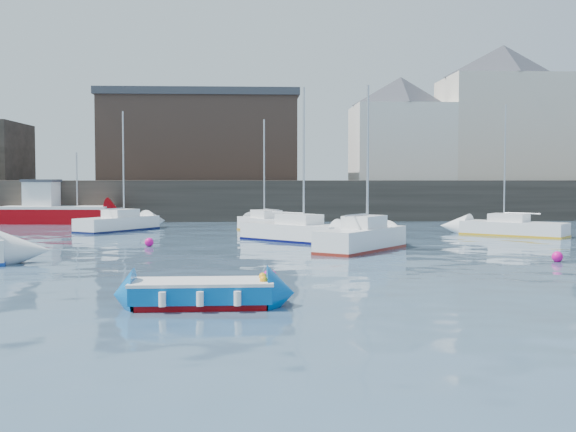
{
  "coord_description": "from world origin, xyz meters",
  "views": [
    {
      "loc": [
        -1.52,
        -19.63,
        3.16
      ],
      "look_at": [
        0.0,
        12.0,
        1.5
      ],
      "focal_mm": 45.0,
      "sensor_mm": 36.0,
      "label": 1
    }
  ],
  "objects_px": {
    "buoy_near": "(270,283)",
    "sailboat_c": "(362,238)",
    "fishing_boat": "(54,210)",
    "buoy_far": "(149,246)",
    "buoy_mid": "(557,262)",
    "sailboat_h": "(118,223)",
    "sailboat_b": "(295,231)",
    "sailboat_d": "(513,228)",
    "sailboat_f": "(268,224)",
    "blue_dinghy": "(202,292)"
  },
  "relations": [
    {
      "from": "buoy_near",
      "to": "buoy_mid",
      "type": "xyz_separation_m",
      "value": [
        11.01,
        5.02,
        0.0
      ]
    },
    {
      "from": "fishing_boat",
      "to": "sailboat_h",
      "type": "distance_m",
      "value": 9.45
    },
    {
      "from": "buoy_mid",
      "to": "blue_dinghy",
      "type": "bearing_deg",
      "value": -144.78
    },
    {
      "from": "blue_dinghy",
      "to": "sailboat_h",
      "type": "height_order",
      "value": "sailboat_h"
    },
    {
      "from": "buoy_near",
      "to": "buoy_mid",
      "type": "distance_m",
      "value": 12.1
    },
    {
      "from": "blue_dinghy",
      "to": "sailboat_h",
      "type": "distance_m",
      "value": 26.97
    },
    {
      "from": "sailboat_h",
      "to": "buoy_near",
      "type": "xyz_separation_m",
      "value": [
        8.64,
        -22.08,
        -0.47
      ]
    },
    {
      "from": "blue_dinghy",
      "to": "fishing_boat",
      "type": "height_order",
      "value": "fishing_boat"
    },
    {
      "from": "buoy_far",
      "to": "buoy_mid",
      "type": "bearing_deg",
      "value": -23.18
    },
    {
      "from": "blue_dinghy",
      "to": "sailboat_b",
      "type": "height_order",
      "value": "sailboat_b"
    },
    {
      "from": "blue_dinghy",
      "to": "sailboat_f",
      "type": "height_order",
      "value": "sailboat_f"
    },
    {
      "from": "sailboat_d",
      "to": "buoy_far",
      "type": "xyz_separation_m",
      "value": [
        -19.13,
        -5.29,
        -0.44
      ]
    },
    {
      "from": "fishing_boat",
      "to": "buoy_near",
      "type": "bearing_deg",
      "value": -63.92
    },
    {
      "from": "sailboat_b",
      "to": "sailboat_f",
      "type": "distance_m",
      "value": 6.5
    },
    {
      "from": "sailboat_f",
      "to": "sailboat_c",
      "type": "bearing_deg",
      "value": -71.0
    },
    {
      "from": "blue_dinghy",
      "to": "sailboat_h",
      "type": "relative_size",
      "value": 0.49
    },
    {
      "from": "sailboat_b",
      "to": "sailboat_c",
      "type": "relative_size",
      "value": 1.06
    },
    {
      "from": "fishing_boat",
      "to": "sailboat_d",
      "type": "height_order",
      "value": "sailboat_d"
    },
    {
      "from": "blue_dinghy",
      "to": "sailboat_d",
      "type": "distance_m",
      "value": 26.37
    },
    {
      "from": "buoy_far",
      "to": "sailboat_b",
      "type": "bearing_deg",
      "value": 18.49
    },
    {
      "from": "sailboat_f",
      "to": "sailboat_b",
      "type": "bearing_deg",
      "value": -79.01
    },
    {
      "from": "blue_dinghy",
      "to": "sailboat_d",
      "type": "height_order",
      "value": "sailboat_d"
    },
    {
      "from": "fishing_boat",
      "to": "sailboat_d",
      "type": "distance_m",
      "value": 30.78
    },
    {
      "from": "sailboat_b",
      "to": "sailboat_h",
      "type": "height_order",
      "value": "sailboat_b"
    },
    {
      "from": "blue_dinghy",
      "to": "sailboat_d",
      "type": "relative_size",
      "value": 0.49
    },
    {
      "from": "fishing_boat",
      "to": "sailboat_d",
      "type": "bearing_deg",
      "value": -23.4
    },
    {
      "from": "buoy_near",
      "to": "sailboat_c",
      "type": "bearing_deg",
      "value": 66.01
    },
    {
      "from": "sailboat_b",
      "to": "buoy_far",
      "type": "height_order",
      "value": "sailboat_b"
    },
    {
      "from": "sailboat_d",
      "to": "sailboat_f",
      "type": "bearing_deg",
      "value": 165.71
    },
    {
      "from": "fishing_boat",
      "to": "sailboat_c",
      "type": "height_order",
      "value": "sailboat_c"
    },
    {
      "from": "sailboat_h",
      "to": "buoy_near",
      "type": "bearing_deg",
      "value": -68.62
    },
    {
      "from": "buoy_far",
      "to": "fishing_boat",
      "type": "bearing_deg",
      "value": 117.5
    },
    {
      "from": "sailboat_b",
      "to": "sailboat_d",
      "type": "bearing_deg",
      "value": 13.66
    },
    {
      "from": "sailboat_d",
      "to": "buoy_mid",
      "type": "bearing_deg",
      "value": -102.76
    },
    {
      "from": "blue_dinghy",
      "to": "buoy_far",
      "type": "height_order",
      "value": "blue_dinghy"
    },
    {
      "from": "sailboat_d",
      "to": "sailboat_h",
      "type": "relative_size",
      "value": 1.0
    },
    {
      "from": "blue_dinghy",
      "to": "fishing_boat",
      "type": "relative_size",
      "value": 0.45
    },
    {
      "from": "sailboat_d",
      "to": "buoy_near",
      "type": "xyz_separation_m",
      "value": [
        -13.79,
        -17.3,
        -0.44
      ]
    },
    {
      "from": "sailboat_f",
      "to": "buoy_far",
      "type": "bearing_deg",
      "value": -123.24
    },
    {
      "from": "fishing_boat",
      "to": "sailboat_c",
      "type": "distance_m",
      "value": 27.38
    },
    {
      "from": "fishing_boat",
      "to": "buoy_mid",
      "type": "xyz_separation_m",
      "value": [
        25.46,
        -24.51,
        -0.96
      ]
    },
    {
      "from": "sailboat_h",
      "to": "buoy_mid",
      "type": "bearing_deg",
      "value": -40.97
    },
    {
      "from": "sailboat_d",
      "to": "fishing_boat",
      "type": "bearing_deg",
      "value": 156.6
    },
    {
      "from": "sailboat_c",
      "to": "sailboat_h",
      "type": "bearing_deg",
      "value": 135.66
    },
    {
      "from": "sailboat_h",
      "to": "buoy_far",
      "type": "relative_size",
      "value": 17.21
    },
    {
      "from": "sailboat_b",
      "to": "sailboat_c",
      "type": "distance_m",
      "value": 5.5
    },
    {
      "from": "blue_dinghy",
      "to": "fishing_boat",
      "type": "xyz_separation_m",
      "value": [
        -12.69,
        33.52,
        0.59
      ]
    },
    {
      "from": "buoy_mid",
      "to": "buoy_far",
      "type": "relative_size",
      "value": 1.0
    },
    {
      "from": "fishing_boat",
      "to": "sailboat_f",
      "type": "height_order",
      "value": "sailboat_f"
    },
    {
      "from": "sailboat_d",
      "to": "sailboat_h",
      "type": "xyz_separation_m",
      "value": [
        -22.43,
        4.78,
        0.03
      ]
    }
  ]
}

